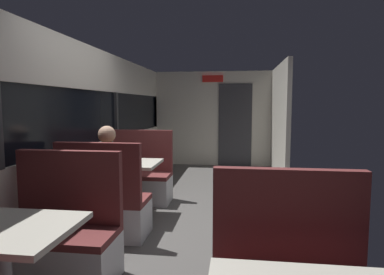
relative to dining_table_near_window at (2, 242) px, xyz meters
name	(u,v)px	position (x,y,z in m)	size (l,w,h in m)	color
ground_plane	(189,227)	(0.89, 2.09, -0.65)	(3.30, 9.20, 0.02)	#514F4C
carriage_window_panel_left	(75,136)	(-0.56, 2.09, 0.47)	(0.09, 8.48, 2.30)	beige
carriage_end_bulkhead	(215,119)	(0.95, 6.28, 0.50)	(2.90, 0.11, 2.30)	beige
carriage_aisle_panel_right	(279,122)	(2.34, 5.09, 0.51)	(0.08, 2.40, 2.30)	beige
dining_table_near_window	(2,242)	(0.00, 0.00, 0.00)	(0.90, 0.70, 0.74)	#9E9EA3
bench_near_window_facing_entry	(62,243)	(0.00, 0.70, -0.31)	(0.95, 0.50, 1.10)	silver
dining_table_mid_window	(125,169)	(0.00, 2.34, 0.00)	(0.90, 0.70, 0.74)	#9E9EA3
bench_mid_window_facing_end	(105,208)	(0.00, 1.64, -0.31)	(0.95, 0.50, 1.10)	silver
bench_mid_window_facing_entry	(140,180)	(0.00, 3.04, -0.31)	(0.95, 0.50, 1.10)	silver
seated_passenger	(107,189)	(0.00, 1.72, -0.10)	(0.47, 0.55, 1.26)	#26262D
coffee_cup_secondary	(127,157)	(-0.02, 2.49, 0.15)	(0.07, 0.07, 0.09)	white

